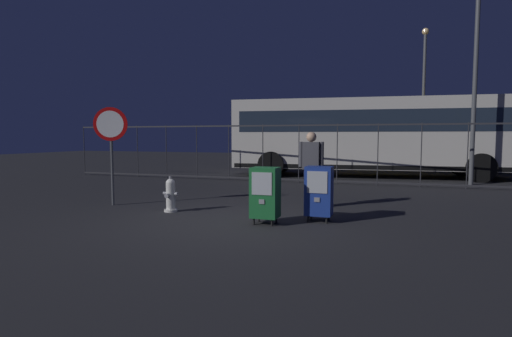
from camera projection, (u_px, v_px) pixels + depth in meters
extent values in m
plane|color=#262628|center=(220.00, 221.00, 7.46)|extent=(60.00, 60.00, 0.00)
cylinder|color=silver|center=(171.00, 210.00, 8.42)|extent=(0.28, 0.28, 0.05)
cylinder|color=silver|center=(171.00, 196.00, 8.40)|extent=(0.19, 0.19, 0.55)
sphere|color=silver|center=(170.00, 183.00, 8.37)|extent=(0.19, 0.19, 0.19)
cylinder|color=gray|center=(170.00, 177.00, 8.37)|extent=(0.06, 0.06, 0.05)
cylinder|color=gray|center=(167.00, 196.00, 8.27)|extent=(0.09, 0.08, 0.09)
cylinder|color=gray|center=(165.00, 193.00, 8.43)|extent=(0.07, 0.07, 0.07)
cylinder|color=gray|center=(176.00, 194.00, 8.35)|extent=(0.07, 0.07, 0.07)
cylinder|color=black|center=(254.00, 221.00, 7.15)|extent=(0.04, 0.04, 0.12)
cylinder|color=black|center=(272.00, 223.00, 7.04)|extent=(0.04, 0.04, 0.12)
cylinder|color=black|center=(259.00, 218.00, 7.42)|extent=(0.04, 0.04, 0.12)
cylinder|color=black|center=(276.00, 220.00, 7.31)|extent=(0.04, 0.04, 0.12)
cube|color=#19602D|center=(265.00, 192.00, 7.19)|extent=(0.48, 0.40, 0.90)
cube|color=#B2B7BF|center=(262.00, 184.00, 6.98)|extent=(0.36, 0.01, 0.40)
cube|color=gray|center=(262.00, 202.00, 7.00)|extent=(0.10, 0.02, 0.08)
cylinder|color=black|center=(308.00, 219.00, 7.37)|extent=(0.04, 0.04, 0.12)
cylinder|color=black|center=(327.00, 220.00, 7.26)|extent=(0.04, 0.04, 0.12)
cylinder|color=black|center=(311.00, 216.00, 7.64)|extent=(0.04, 0.04, 0.12)
cylinder|color=black|center=(329.00, 217.00, 7.53)|extent=(0.04, 0.04, 0.12)
cube|color=navy|center=(319.00, 191.00, 7.41)|extent=(0.48, 0.40, 0.90)
cube|color=#B2B7BF|center=(317.00, 182.00, 7.20)|extent=(0.36, 0.01, 0.40)
cube|color=gray|center=(317.00, 200.00, 7.22)|extent=(0.10, 0.02, 0.08)
cylinder|color=#4C4F54|center=(112.00, 157.00, 9.13)|extent=(0.06, 0.06, 2.20)
cylinder|color=red|center=(110.00, 124.00, 9.06)|extent=(0.71, 0.31, 0.76)
cylinder|color=white|center=(110.00, 124.00, 9.04)|extent=(0.56, 0.23, 0.60)
cylinder|color=black|center=(307.00, 188.00, 8.87)|extent=(0.14, 0.14, 0.85)
cylinder|color=black|center=(315.00, 189.00, 8.81)|extent=(0.14, 0.14, 0.85)
cube|color=#3F3F47|center=(311.00, 156.00, 8.78)|extent=(0.36, 0.20, 0.60)
sphere|color=tan|center=(311.00, 137.00, 8.75)|extent=(0.22, 0.22, 0.22)
cylinder|color=#3F3F47|center=(301.00, 154.00, 8.86)|extent=(0.09, 0.09, 0.55)
cylinder|color=#3F3F47|center=(322.00, 155.00, 8.71)|extent=(0.09, 0.09, 0.55)
cube|color=black|center=(260.00, 196.00, 10.51)|extent=(0.36, 0.36, 0.03)
cone|color=orange|center=(260.00, 186.00, 10.49)|extent=(0.28, 0.28, 0.50)
cylinder|color=white|center=(260.00, 184.00, 10.48)|extent=(0.17, 0.17, 0.06)
cube|color=#2D2D33|center=(299.00, 125.00, 13.58)|extent=(18.00, 0.04, 0.05)
cube|color=#2D2D33|center=(299.00, 180.00, 13.72)|extent=(18.00, 0.04, 0.05)
cylinder|color=#2D2D33|center=(84.00, 151.00, 16.52)|extent=(0.03, 0.03, 2.00)
cylinder|color=#2D2D33|center=(110.00, 151.00, 16.11)|extent=(0.03, 0.03, 2.00)
cylinder|color=#2D2D33|center=(138.00, 151.00, 15.70)|extent=(0.03, 0.03, 2.00)
cylinder|color=#2D2D33|center=(166.00, 152.00, 15.29)|extent=(0.03, 0.03, 2.00)
cylinder|color=#2D2D33|center=(197.00, 152.00, 14.88)|extent=(0.03, 0.03, 2.00)
cylinder|color=#2D2D33|center=(229.00, 152.00, 14.47)|extent=(0.03, 0.03, 2.00)
cylinder|color=#2D2D33|center=(263.00, 153.00, 14.06)|extent=(0.03, 0.03, 2.00)
cylinder|color=#2D2D33|center=(299.00, 153.00, 13.65)|extent=(0.03, 0.03, 2.00)
cylinder|color=#2D2D33|center=(337.00, 154.00, 13.24)|extent=(0.03, 0.03, 2.00)
cylinder|color=#2D2D33|center=(378.00, 154.00, 12.83)|extent=(0.03, 0.03, 2.00)
cylinder|color=#2D2D33|center=(421.00, 155.00, 12.42)|extent=(0.03, 0.03, 2.00)
cylinder|color=#2D2D33|center=(468.00, 156.00, 12.01)|extent=(0.03, 0.03, 2.00)
cube|color=beige|center=(369.00, 134.00, 15.75)|extent=(10.69, 3.49, 2.65)
cube|color=#1E2838|center=(369.00, 122.00, 15.72)|extent=(10.07, 3.45, 0.80)
cube|color=black|center=(368.00, 165.00, 15.85)|extent=(10.48, 3.48, 0.16)
cylinder|color=black|center=(481.00, 168.00, 13.80)|extent=(1.02, 0.37, 1.00)
cylinder|color=black|center=(461.00, 163.00, 16.22)|extent=(1.02, 0.37, 1.00)
cylinder|color=black|center=(271.00, 165.00, 15.47)|extent=(1.02, 0.37, 1.00)
cylinder|color=black|center=(282.00, 161.00, 17.89)|extent=(1.02, 0.37, 1.00)
cube|color=gold|center=(461.00, 134.00, 18.74)|extent=(10.73, 3.81, 2.65)
cube|color=#1E2838|center=(462.00, 124.00, 18.71)|extent=(10.11, 3.75, 0.80)
cube|color=black|center=(460.00, 161.00, 18.84)|extent=(10.52, 3.79, 0.16)
cylinder|color=black|center=(375.00, 159.00, 19.32)|extent=(1.03, 0.40, 1.00)
cylinder|color=black|center=(383.00, 157.00, 21.56)|extent=(1.03, 0.40, 1.00)
cylinder|color=#4C4F54|center=(423.00, 102.00, 19.20)|extent=(0.14, 0.14, 6.42)
sphere|color=#FFD18C|center=(426.00, 31.00, 18.94)|extent=(0.32, 0.32, 0.32)
cylinder|color=#4C4F54|center=(475.00, 86.00, 12.81)|extent=(0.14, 0.14, 6.36)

